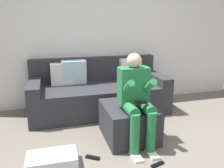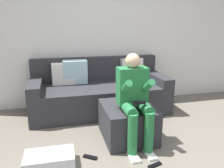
{
  "view_description": "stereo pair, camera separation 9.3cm",
  "coord_description": "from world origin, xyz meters",
  "px_view_note": "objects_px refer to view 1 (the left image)",
  "views": [
    {
      "loc": [
        -1.05,
        -1.73,
        1.48
      ],
      "look_at": [
        -0.19,
        1.35,
        0.61
      ],
      "focal_mm": 36.63,
      "sensor_mm": 36.0,
      "label": 1
    },
    {
      "loc": [
        -0.96,
        -1.75,
        1.48
      ],
      "look_at": [
        -0.19,
        1.35,
        0.61
      ],
      "focal_mm": 36.63,
      "sensor_mm": 36.0,
      "label": 2
    }
  ],
  "objects_px": {
    "ottoman": "(128,122)",
    "person_seated": "(136,97)",
    "storage_bin": "(52,161)",
    "remote_by_storage_bin": "(93,158)",
    "remote_near_ottoman": "(158,164)",
    "couch_sectional": "(98,93)"
  },
  "relations": [
    {
      "from": "ottoman",
      "to": "person_seated",
      "type": "relative_size",
      "value": 0.66
    },
    {
      "from": "person_seated",
      "to": "remote_near_ottoman",
      "type": "xyz_separation_m",
      "value": [
        0.07,
        -0.48,
        -0.61
      ]
    },
    {
      "from": "couch_sectional",
      "to": "remote_by_storage_bin",
      "type": "xyz_separation_m",
      "value": [
        -0.37,
        -1.41,
        -0.31
      ]
    },
    {
      "from": "ottoman",
      "to": "remote_by_storage_bin",
      "type": "distance_m",
      "value": 0.69
    },
    {
      "from": "storage_bin",
      "to": "remote_by_storage_bin",
      "type": "relative_size",
      "value": 3.19
    },
    {
      "from": "person_seated",
      "to": "storage_bin",
      "type": "relative_size",
      "value": 2.18
    },
    {
      "from": "person_seated",
      "to": "remote_by_storage_bin",
      "type": "xyz_separation_m",
      "value": [
        -0.57,
        -0.17,
        -0.61
      ]
    },
    {
      "from": "ottoman",
      "to": "couch_sectional",
      "type": "bearing_deg",
      "value": 99.65
    },
    {
      "from": "person_seated",
      "to": "remote_by_storage_bin",
      "type": "relative_size",
      "value": 6.98
    },
    {
      "from": "person_seated",
      "to": "remote_near_ottoman",
      "type": "distance_m",
      "value": 0.78
    },
    {
      "from": "person_seated",
      "to": "remote_by_storage_bin",
      "type": "distance_m",
      "value": 0.86
    },
    {
      "from": "person_seated",
      "to": "storage_bin",
      "type": "xyz_separation_m",
      "value": [
        -1.01,
        -0.21,
        -0.55
      ]
    },
    {
      "from": "person_seated",
      "to": "storage_bin",
      "type": "bearing_deg",
      "value": -168.16
    },
    {
      "from": "storage_bin",
      "to": "ottoman",
      "type": "bearing_deg",
      "value": 22.48
    },
    {
      "from": "ottoman",
      "to": "remote_near_ottoman",
      "type": "distance_m",
      "value": 0.71
    },
    {
      "from": "couch_sectional",
      "to": "remote_by_storage_bin",
      "type": "distance_m",
      "value": 1.49
    },
    {
      "from": "couch_sectional",
      "to": "person_seated",
      "type": "relative_size",
      "value": 1.98
    },
    {
      "from": "person_seated",
      "to": "storage_bin",
      "type": "distance_m",
      "value": 1.17
    },
    {
      "from": "remote_near_ottoman",
      "to": "remote_by_storage_bin",
      "type": "xyz_separation_m",
      "value": [
        -0.64,
        0.31,
        0.0
      ]
    },
    {
      "from": "person_seated",
      "to": "ottoman",
      "type": "bearing_deg",
      "value": 96.06
    },
    {
      "from": "couch_sectional",
      "to": "storage_bin",
      "type": "bearing_deg",
      "value": -119.13
    },
    {
      "from": "couch_sectional",
      "to": "remote_near_ottoman",
      "type": "height_order",
      "value": "couch_sectional"
    }
  ]
}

